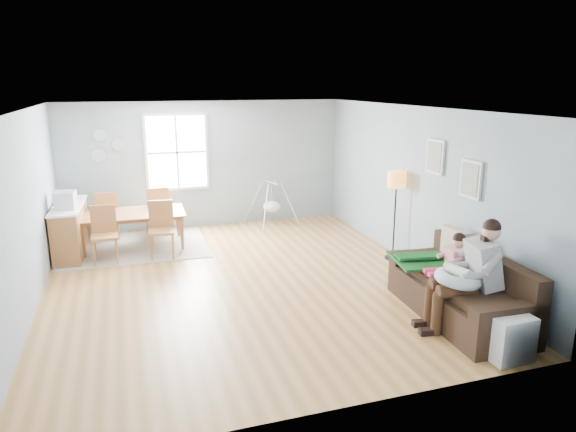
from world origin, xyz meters
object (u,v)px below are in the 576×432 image
object	(u,v)px
chair_se	(161,225)
chair_ne	(158,208)
sofa	(462,294)
father	(470,271)
chair_sw	(104,230)
chair_nw	(107,212)
floor_lamp	(396,187)
dining_table	(134,230)
storage_cube	(507,336)
toddler	(451,259)
counter	(71,229)
monitor	(65,200)
baby_swing	(272,206)

from	to	relation	value
chair_se	chair_ne	bearing A→B (deg)	88.87
sofa	father	world-z (taller)	father
chair_sw	chair_nw	size ratio (longest dim) A/B	1.01
sofa	father	distance (m)	0.57
chair_nw	chair_ne	bearing A→B (deg)	-1.14
floor_lamp	chair_nw	xyz separation A→B (m)	(-4.87, 2.77, -0.75)
father	chair_nw	world-z (taller)	father
sofa	dining_table	bearing A→B (deg)	132.62
storage_cube	chair_ne	bearing A→B (deg)	118.93
storage_cube	chair_ne	world-z (taller)	chair_ne
father	storage_cube	bearing A→B (deg)	-92.13
floor_lamp	chair_ne	size ratio (longest dim) A/B	1.54
toddler	storage_cube	world-z (taller)	toddler
chair_sw	counter	size ratio (longest dim) A/B	0.59
floor_lamp	counter	world-z (taller)	floor_lamp
father	chair_nw	xyz separation A→B (m)	(-4.43, 5.45, -0.21)
floor_lamp	counter	bearing A→B (deg)	159.56
monitor	chair_sw	bearing A→B (deg)	-25.42
counter	dining_table	bearing A→B (deg)	2.48
chair_se	monitor	bearing A→B (deg)	169.18
chair_se	chair_ne	xyz separation A→B (m)	(0.03, 1.32, 0.01)
toddler	father	bearing A→B (deg)	-98.70
chair_se	counter	world-z (taller)	chair_se
chair_se	dining_table	bearing A→B (deg)	125.77
chair_nw	sofa	bearing A→B (deg)	-48.27
counter	monitor	size ratio (longest dim) A/B	4.59
storage_cube	chair_ne	size ratio (longest dim) A/B	0.52
toddler	chair_nw	distance (m)	6.69
dining_table	chair_ne	xyz separation A→B (m)	(0.51, 0.65, 0.25)
baby_swing	chair_se	bearing A→B (deg)	-150.29
counter	chair_se	bearing A→B (deg)	-21.39
chair_sw	chair_nw	distance (m)	1.32
chair_sw	chair_ne	size ratio (longest dim) A/B	0.97
monitor	baby_swing	world-z (taller)	monitor
toddler	storage_cube	xyz separation A→B (m)	(-0.11, -1.29, -0.49)
chair_se	storage_cube	bearing A→B (deg)	-54.74
sofa	father	bearing A→B (deg)	-116.40
chair_nw	chair_sw	bearing A→B (deg)	-91.07
dining_table	baby_swing	bearing A→B (deg)	15.53
chair_sw	toddler	bearing A→B (deg)	-38.48
floor_lamp	dining_table	size ratio (longest dim) A/B	0.82
counter	floor_lamp	bearing A→B (deg)	-20.44
dining_table	counter	bearing A→B (deg)	-176.20
dining_table	counter	world-z (taller)	counter
chair_se	baby_swing	size ratio (longest dim) A/B	0.90
dining_table	chair_sw	size ratio (longest dim) A/B	1.94
floor_lamp	counter	xyz separation A→B (m)	(-5.50, 2.05, -0.84)
chair_nw	monitor	bearing A→B (deg)	-121.41
chair_sw	floor_lamp	bearing A→B (deg)	-16.44
dining_table	floor_lamp	bearing A→B (deg)	-24.16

